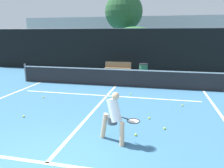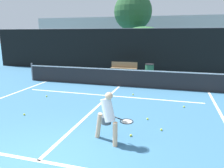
# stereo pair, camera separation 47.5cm
# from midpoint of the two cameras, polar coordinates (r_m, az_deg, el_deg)

# --- Properties ---
(court_baseline_near) EXTENTS (11.00, 0.10, 0.01)m
(court_baseline_near) POSITION_cam_midpoint_polar(r_m,az_deg,el_deg) (5.39, -16.22, -18.73)
(court_baseline_near) COLOR white
(court_baseline_near) RESTS_ON ground
(court_service_line) EXTENTS (8.25, 0.10, 0.01)m
(court_service_line) POSITION_cam_midpoint_polar(r_m,az_deg,el_deg) (10.08, 0.58, -3.08)
(court_service_line) COLOR white
(court_service_line) RESTS_ON ground
(court_center_mark) EXTENTS (0.10, 7.49, 0.01)m
(court_center_mark) POSITION_cam_midpoint_polar(r_m,az_deg,el_deg) (8.47, -2.64, -6.25)
(court_center_mark) COLOR white
(court_center_mark) RESTS_ON ground
(court_sideline_left) EXTENTS (0.10, 8.49, 0.01)m
(court_sideline_left) POSITION_cam_midpoint_polar(r_m,az_deg,el_deg) (10.74, -26.12, -3.42)
(court_sideline_left) COLOR white
(court_sideline_left) RESTS_ON ground
(court_sideline_right) EXTENTS (0.10, 8.49, 0.01)m
(court_sideline_right) POSITION_cam_midpoint_polar(r_m,az_deg,el_deg) (8.29, 28.76, -8.35)
(court_sideline_right) COLOR white
(court_sideline_right) RESTS_ON ground
(net) EXTENTS (11.09, 0.09, 1.07)m
(net) POSITION_cam_midpoint_polar(r_m,az_deg,el_deg) (11.82, 3.16, 1.85)
(net) COLOR slate
(net) RESTS_ON ground
(fence_back) EXTENTS (24.00, 0.06, 3.19)m
(fence_back) POSITION_cam_midpoint_polar(r_m,az_deg,el_deg) (16.33, 7.02, 8.66)
(fence_back) COLOR black
(fence_back) RESTS_ON ground
(player_practicing) EXTENTS (1.19, 0.55, 1.38)m
(player_practicing) POSITION_cam_midpoint_polar(r_m,az_deg,el_deg) (5.64, 1.37, -8.24)
(player_practicing) COLOR #DBAD84
(player_practicing) RESTS_ON ground
(tennis_ball_scattered_0) EXTENTS (0.07, 0.07, 0.07)m
(tennis_ball_scattered_0) POSITION_cam_midpoint_polar(r_m,az_deg,el_deg) (10.25, 6.84, -2.72)
(tennis_ball_scattered_0) COLOR #D1E033
(tennis_ball_scattered_0) RESTS_ON ground
(tennis_ball_scattered_1) EXTENTS (0.07, 0.07, 0.07)m
(tennis_ball_scattered_1) POSITION_cam_midpoint_polar(r_m,az_deg,el_deg) (10.26, -15.46, -3.10)
(tennis_ball_scattered_1) COLOR #D1E033
(tennis_ball_scattered_1) RESTS_ON ground
(tennis_ball_scattered_2) EXTENTS (0.07, 0.07, 0.07)m
(tennis_ball_scattered_2) POSITION_cam_midpoint_polar(r_m,az_deg,el_deg) (9.02, 19.74, -5.62)
(tennis_ball_scattered_2) COLOR #D1E033
(tennis_ball_scattered_2) RESTS_ON ground
(tennis_ball_scattered_3) EXTENTS (0.07, 0.07, 0.07)m
(tennis_ball_scattered_3) POSITION_cam_midpoint_polar(r_m,az_deg,el_deg) (7.46, 11.08, -8.96)
(tennis_ball_scattered_3) COLOR #D1E033
(tennis_ball_scattered_3) RESTS_ON ground
(tennis_ball_scattered_4) EXTENTS (0.07, 0.07, 0.07)m
(tennis_ball_scattered_4) POSITION_cam_midpoint_polar(r_m,az_deg,el_deg) (6.28, 7.17, -13.18)
(tennis_ball_scattered_4) COLOR #D1E033
(tennis_ball_scattered_4) RESTS_ON ground
(tennis_ball_scattered_5) EXTENTS (0.07, 0.07, 0.07)m
(tennis_ball_scattered_5) POSITION_cam_midpoint_polar(r_m,az_deg,el_deg) (8.22, -20.40, -7.47)
(tennis_ball_scattered_5) COLOR #D1E033
(tennis_ball_scattered_5) RESTS_ON ground
(tennis_ball_scattered_6) EXTENTS (0.07, 0.07, 0.07)m
(tennis_ball_scattered_6) POSITION_cam_midpoint_polar(r_m,az_deg,el_deg) (6.78, 14.77, -11.48)
(tennis_ball_scattered_6) COLOR #D1E033
(tennis_ball_scattered_6) RESTS_ON ground
(courtside_bench) EXTENTS (1.85, 0.42, 0.86)m
(courtside_bench) POSITION_cam_midpoint_polar(r_m,az_deg,el_deg) (15.37, 4.03, 4.30)
(courtside_bench) COLOR olive
(courtside_bench) RESTS_ON ground
(trash_bin) EXTENTS (0.59, 0.59, 0.85)m
(trash_bin) POSITION_cam_midpoint_polar(r_m,az_deg,el_deg) (14.76, 10.66, 3.54)
(trash_bin) COLOR #28603D
(trash_bin) RESTS_ON ground
(parked_car) EXTENTS (1.70, 4.65, 1.37)m
(parked_car) POSITION_cam_midpoint_polar(r_m,az_deg,el_deg) (19.32, 17.55, 5.81)
(parked_car) COLOR black
(parked_car) RESTS_ON ground
(tree_west) EXTENTS (4.05, 4.05, 7.12)m
(tree_west) POSITION_cam_midpoint_polar(r_m,az_deg,el_deg) (24.65, 6.09, 18.26)
(tree_west) COLOR brown
(tree_west) RESTS_ON ground
(tree_mid) EXTENTS (2.94, 2.94, 3.47)m
(tree_mid) POSITION_cam_midpoint_polar(r_m,az_deg,el_deg) (21.74, 8.88, 13.33)
(tree_mid) COLOR brown
(tree_mid) RESTS_ON ground
(building_far) EXTENTS (36.00, 2.40, 5.12)m
(building_far) POSITION_cam_midpoint_polar(r_m,az_deg,el_deg) (32.06, 11.75, 12.31)
(building_far) COLOR #B2ADA3
(building_far) RESTS_ON ground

